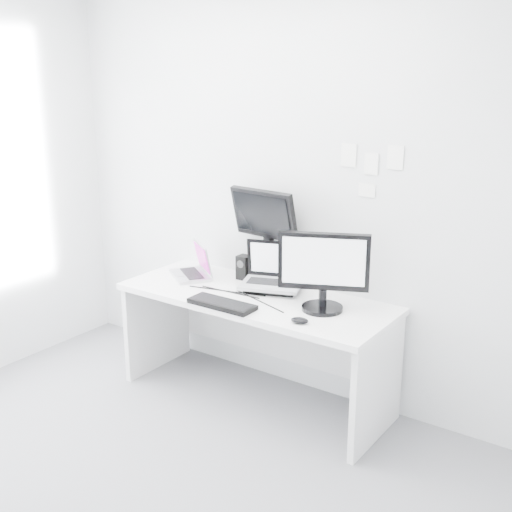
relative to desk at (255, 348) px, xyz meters
name	(u,v)px	position (x,y,z in m)	size (l,w,h in m)	color
ground	(117,494)	(0.00, -1.25, -0.36)	(3.60, 3.60, 0.00)	slate
back_wall	(286,191)	(0.00, 0.35, 0.99)	(3.60, 3.60, 0.00)	silver
desk	(255,348)	(0.00, 0.00, 0.00)	(1.80, 0.70, 0.73)	white
macbook	(190,260)	(-0.59, 0.05, 0.49)	(0.33, 0.25, 0.25)	#B1B1B6
speaker	(244,267)	(-0.25, 0.23, 0.45)	(0.08, 0.08, 0.17)	black
dell_laptop	(271,267)	(0.04, 0.13, 0.53)	(0.38, 0.30, 0.32)	#B3B5BB
rear_monitor	(266,235)	(-0.09, 0.25, 0.70)	(0.49, 0.18, 0.66)	black
samsung_monitor	(323,271)	(0.48, 0.02, 0.61)	(0.54, 0.25, 0.50)	black
keyboard	(222,304)	(-0.05, -0.28, 0.38)	(0.43, 0.15, 0.03)	black
mouse	(300,320)	(0.48, -0.24, 0.38)	(0.10, 0.07, 0.03)	black
wall_note_0	(349,155)	(0.45, 0.34, 1.26)	(0.10, 0.00, 0.14)	white
wall_note_1	(371,164)	(0.60, 0.34, 1.22)	(0.09, 0.00, 0.13)	white
wall_note_2	(395,158)	(0.75, 0.34, 1.26)	(0.10, 0.00, 0.14)	white
wall_note_3	(367,190)	(0.58, 0.34, 1.05)	(0.11, 0.00, 0.08)	white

